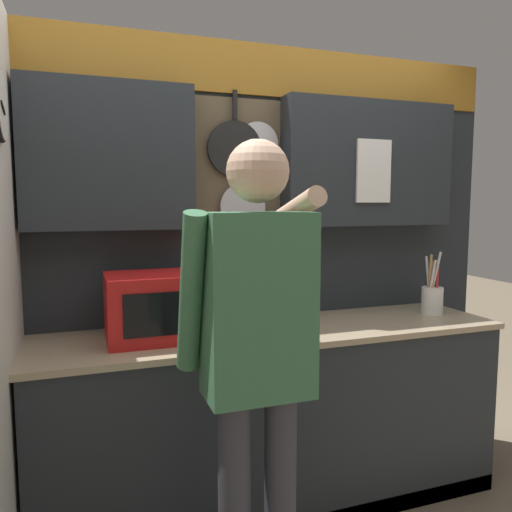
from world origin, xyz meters
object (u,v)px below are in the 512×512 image
(utensil_crock, at_px, (432,297))
(person, at_px, (257,341))
(knife_block, at_px, (269,308))
(microwave, at_px, (165,306))

(utensil_crock, xyz_separation_m, person, (-1.30, -0.66, 0.05))
(knife_block, height_order, utensil_crock, utensil_crock)
(knife_block, relative_size, utensil_crock, 0.79)
(knife_block, xyz_separation_m, utensil_crock, (1.00, 0.00, -0.01))
(microwave, height_order, knife_block, microwave)
(microwave, xyz_separation_m, utensil_crock, (1.52, 0.00, -0.06))
(knife_block, xyz_separation_m, person, (-0.30, -0.66, 0.04))
(microwave, distance_m, person, 0.70)
(utensil_crock, relative_size, person, 0.20)
(person, bearing_deg, microwave, 108.30)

